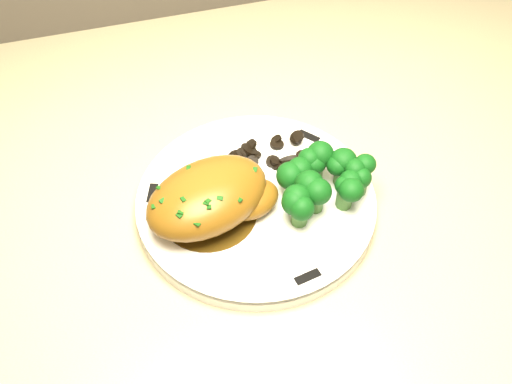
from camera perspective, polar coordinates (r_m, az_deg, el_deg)
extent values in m
cylinder|color=white|center=(0.66, 0.00, -1.02)|extent=(0.30, 0.30, 0.02)
cube|color=black|center=(0.71, 4.71, 4.95)|extent=(0.02, 0.03, 0.00)
cube|color=black|center=(0.66, -9.19, -0.11)|extent=(0.02, 0.03, 0.00)
cube|color=black|center=(0.60, 4.61, -7.54)|extent=(0.03, 0.01, 0.00)
cylinder|color=#3F2B0B|center=(0.64, -4.22, -1.87)|extent=(0.10, 0.10, 0.00)
ellipsoid|color=brown|center=(0.62, -4.35, -0.44)|extent=(0.15, 0.13, 0.05)
ellipsoid|color=brown|center=(0.63, -0.45, -0.65)|extent=(0.07, 0.06, 0.03)
cube|color=#11410D|center=(0.60, -7.76, -0.65)|extent=(0.01, 0.00, 0.00)
cube|color=#11410D|center=(0.60, -6.54, 0.22)|extent=(0.01, 0.00, 0.00)
cube|color=#11410D|center=(0.60, -5.32, 0.97)|extent=(0.01, 0.00, 0.00)
cube|color=#11410D|center=(0.61, -4.11, 1.62)|extent=(0.01, 0.00, 0.00)
cube|color=#11410D|center=(0.61, -2.91, 2.17)|extent=(0.01, 0.00, 0.00)
cube|color=#11410D|center=(0.62, -1.73, 2.58)|extent=(0.01, 0.00, 0.00)
cylinder|color=black|center=(0.70, 3.17, 3.65)|extent=(0.01, 0.01, 0.01)
cylinder|color=black|center=(0.70, 2.85, 4.13)|extent=(0.02, 0.02, 0.01)
cylinder|color=black|center=(0.70, 2.28, 4.50)|extent=(0.02, 0.02, 0.01)
cylinder|color=black|center=(0.70, 1.53, 4.29)|extent=(0.02, 0.02, 0.01)
cylinder|color=black|center=(0.70, 0.73, 4.35)|extent=(0.01, 0.01, 0.01)
cylinder|color=black|center=(0.70, -0.02, 4.26)|extent=(0.02, 0.02, 0.01)
cylinder|color=black|center=(0.69, -0.60, 3.63)|extent=(0.02, 0.02, 0.01)
cylinder|color=black|center=(0.69, -0.93, 3.36)|extent=(0.02, 0.02, 0.00)
cylinder|color=black|center=(0.68, -0.94, 3.09)|extent=(0.02, 0.02, 0.01)
cylinder|color=black|center=(0.68, -0.63, 2.45)|extent=(0.02, 0.02, 0.01)
cylinder|color=black|center=(0.68, -0.05, 2.35)|extent=(0.02, 0.02, 0.01)
cylinder|color=black|center=(0.67, 0.72, 2.41)|extent=(0.02, 0.02, 0.01)
cylinder|color=black|center=(0.68, 1.55, 2.22)|extent=(0.02, 0.02, 0.01)
cylinder|color=black|center=(0.68, 2.31, 2.61)|extent=(0.02, 0.02, 0.01)
cylinder|color=black|center=(0.68, 2.90, 3.11)|extent=(0.03, 0.03, 0.02)
cylinder|color=black|center=(0.69, 3.18, 3.24)|extent=(0.03, 0.02, 0.02)
cylinder|color=#40702F|center=(0.65, 3.42, 0.82)|extent=(0.02, 0.02, 0.02)
sphere|color=black|center=(0.64, 3.48, 1.69)|extent=(0.02, 0.02, 0.02)
cylinder|color=#40702F|center=(0.66, 5.24, 1.78)|extent=(0.02, 0.02, 0.02)
sphere|color=black|center=(0.65, 5.33, 2.65)|extent=(0.02, 0.02, 0.02)
cylinder|color=#40702F|center=(0.66, 7.63, 1.45)|extent=(0.02, 0.02, 0.02)
sphere|color=black|center=(0.65, 7.76, 2.31)|extent=(0.02, 0.02, 0.02)
cylinder|color=#40702F|center=(0.64, 5.30, -0.84)|extent=(0.02, 0.02, 0.02)
sphere|color=black|center=(0.63, 5.39, 0.02)|extent=(0.02, 0.02, 0.02)
cylinder|color=#40702F|center=(0.64, 7.86, -0.56)|extent=(0.02, 0.02, 0.02)
sphere|color=black|center=(0.63, 8.00, 0.29)|extent=(0.02, 0.02, 0.02)
cylinder|color=#40702F|center=(0.66, 9.15, 0.62)|extent=(0.02, 0.02, 0.02)
sphere|color=black|center=(0.65, 9.31, 1.48)|extent=(0.02, 0.02, 0.02)
cylinder|color=#40702F|center=(0.63, 3.89, -2.09)|extent=(0.02, 0.02, 0.02)
sphere|color=black|center=(0.61, 3.96, -1.24)|extent=(0.02, 0.02, 0.02)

